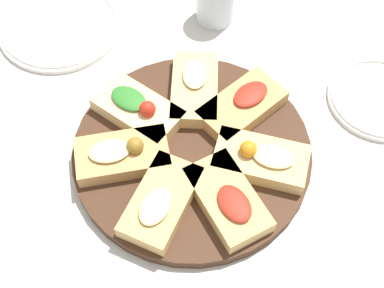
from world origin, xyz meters
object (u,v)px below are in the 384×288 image
Objects in this scene: serving_board at (192,152)px; water_glass at (216,1)px; plate_right at (380,98)px; plate_left at (60,25)px.

water_glass is (-0.07, 0.34, 0.03)m from serving_board.
serving_board reaches higher than plate_right.
water_glass is at bearing 163.19° from plate_right.
serving_board is at bearing -79.19° from water_glass.
plate_right is at bearing 2.15° from plate_left.
water_glass reaches higher than plate_left.
plate_right is at bearing -16.81° from water_glass.
serving_board is at bearing -29.68° from plate_left.
water_glass is (0.30, 0.13, 0.04)m from plate_left.
plate_left is at bearing -155.66° from water_glass.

